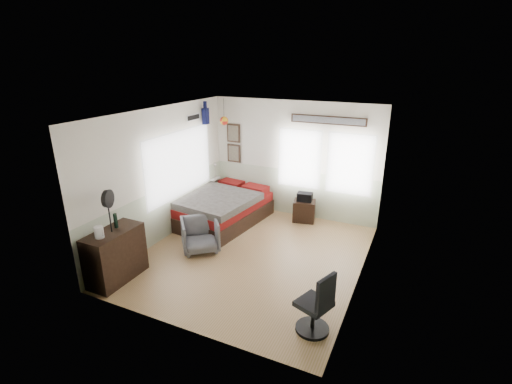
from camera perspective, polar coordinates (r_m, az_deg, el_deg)
ground_plane at (r=7.22m, az=-0.63°, el=-9.76°), size 4.00×4.50×0.01m
room_shell at (r=6.76m, az=-0.59°, el=3.09°), size 4.02×4.52×2.71m
wall_decor at (r=8.64m, az=-1.69°, el=10.13°), size 3.55×1.32×1.44m
bed at (r=8.51m, az=-5.30°, el=-2.48°), size 1.78×2.33×0.69m
dresser at (r=6.74m, az=-20.80°, el=-9.09°), size 0.48×1.00×0.90m
armchair at (r=7.36m, az=-8.60°, el=-6.53°), size 0.98×0.98×0.64m
nightstand at (r=8.64m, az=7.41°, el=-2.89°), size 0.56×0.49×0.49m
task_chair at (r=5.31m, az=9.31°, el=-17.29°), size 0.54×0.54×0.94m
kettle at (r=6.35m, az=-23.00°, el=-5.71°), size 0.17×0.14×0.19m
bottle at (r=6.60m, az=-20.79°, el=-4.14°), size 0.06×0.06×0.25m
stand_fan at (r=6.31m, az=-21.86°, el=-1.09°), size 0.16×0.29×0.73m
black_bag at (r=8.51m, az=7.51°, el=-0.76°), size 0.36×0.26×0.20m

